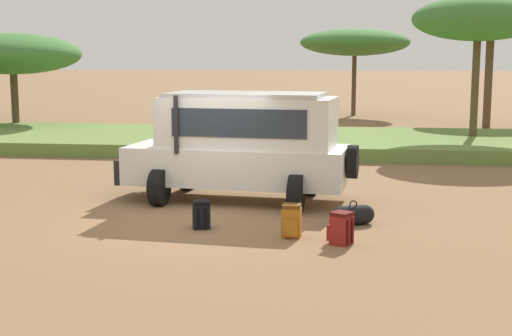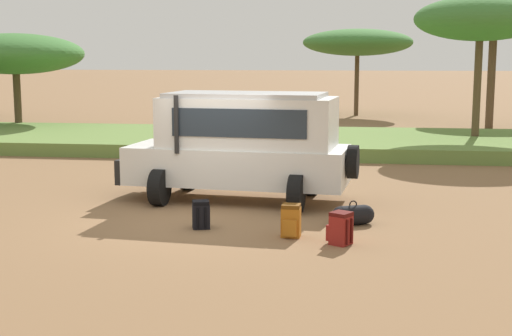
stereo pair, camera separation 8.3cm
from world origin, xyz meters
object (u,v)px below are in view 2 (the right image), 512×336
object	(u,v)px
safari_vehicle	(242,144)
backpack_near_rear_wheel	(340,229)
acacia_tree_left_mid	(15,54)
acacia_tree_far_right	(494,23)
backpack_cluster_center	(291,221)
backpack_beside_front_wheel	(201,215)
acacia_tree_right_mid	(480,19)
acacia_tree_centre_back	(358,43)
duffel_bag_low_black_case	(353,215)

from	to	relation	value
safari_vehicle	backpack_near_rear_wheel	bearing A→B (deg)	-57.22
acacia_tree_left_mid	acacia_tree_far_right	xyz separation A→B (m)	(20.31, 4.71, 1.36)
backpack_cluster_center	acacia_tree_left_mid	size ratio (longest dim) A/B	0.10
safari_vehicle	backpack_cluster_center	bearing A→B (deg)	-66.28
backpack_beside_front_wheel	acacia_tree_far_right	distance (m)	22.76
backpack_beside_front_wheel	acacia_tree_right_mid	xyz separation A→B (m)	(7.07, 13.07, 4.26)
backpack_near_rear_wheel	acacia_tree_left_mid	bearing A→B (deg)	130.35
safari_vehicle	acacia_tree_right_mid	world-z (taller)	acacia_tree_right_mid
acacia_tree_centre_back	acacia_tree_far_right	size ratio (longest dim) A/B	1.11
backpack_near_rear_wheel	acacia_tree_far_right	size ratio (longest dim) A/B	0.11
acacia_tree_centre_back	acacia_tree_far_right	bearing A→B (deg)	-47.36
acacia_tree_left_mid	backpack_beside_front_wheel	bearing A→B (deg)	-54.04
acacia_tree_left_mid	acacia_tree_centre_back	xyz separation A→B (m)	(14.31, 11.22, 0.66)
acacia_tree_left_mid	duffel_bag_low_black_case	bearing A→B (deg)	-46.54
acacia_tree_centre_back	backpack_cluster_center	bearing A→B (deg)	-92.31
acacia_tree_centre_back	safari_vehicle	bearing A→B (deg)	-95.88
safari_vehicle	acacia_tree_centre_back	distance (m)	24.55
backpack_beside_front_wheel	duffel_bag_low_black_case	distance (m)	2.94
duffel_bag_low_black_case	backpack_beside_front_wheel	bearing A→B (deg)	-166.59
duffel_bag_low_black_case	acacia_tree_centre_back	distance (m)	26.60
duffel_bag_low_black_case	acacia_tree_centre_back	xyz separation A→B (m)	(0.00, 26.32, 3.81)
backpack_cluster_center	acacia_tree_far_right	world-z (taller)	acacia_tree_far_right
backpack_cluster_center	acacia_tree_far_right	xyz separation A→B (m)	(7.11, 20.92, 4.41)
backpack_beside_front_wheel	backpack_cluster_center	distance (m)	1.81
duffel_bag_low_black_case	acacia_tree_right_mid	bearing A→B (deg)	71.21
acacia_tree_far_right	acacia_tree_right_mid	bearing A→B (deg)	-103.55
duffel_bag_low_black_case	backpack_cluster_center	bearing A→B (deg)	-134.77
safari_vehicle	duffel_bag_low_black_case	world-z (taller)	safari_vehicle
safari_vehicle	acacia_tree_far_right	distance (m)	19.97
safari_vehicle	acacia_tree_right_mid	distance (m)	12.74
acacia_tree_centre_back	acacia_tree_right_mid	xyz separation A→B (m)	(4.21, -13.93, 0.52)
acacia_tree_far_right	acacia_tree_centre_back	bearing A→B (deg)	132.64
backpack_cluster_center	acacia_tree_right_mid	bearing A→B (deg)	68.50
backpack_near_rear_wheel	acacia_tree_left_mid	world-z (taller)	acacia_tree_left_mid
acacia_tree_right_mid	backpack_near_rear_wheel	bearing A→B (deg)	-107.67
safari_vehicle	acacia_tree_right_mid	bearing A→B (deg)	56.99
acacia_tree_left_mid	acacia_tree_far_right	world-z (taller)	acacia_tree_far_right
backpack_beside_front_wheel	duffel_bag_low_black_case	bearing A→B (deg)	13.41
backpack_beside_front_wheel	backpack_near_rear_wheel	bearing A→B (deg)	-17.12
backpack_cluster_center	backpack_near_rear_wheel	xyz separation A→B (m)	(0.90, -0.39, -0.01)
safari_vehicle	backpack_beside_front_wheel	distance (m)	2.95
acacia_tree_centre_back	acacia_tree_right_mid	distance (m)	14.57
safari_vehicle	acacia_tree_far_right	bearing A→B (deg)	64.41
safari_vehicle	acacia_tree_centre_back	world-z (taller)	acacia_tree_centre_back
safari_vehicle	backpack_beside_front_wheel	xyz separation A→B (m)	(-0.36, -2.74, -1.04)
safari_vehicle	backpack_beside_front_wheel	size ratio (longest dim) A/B	10.20
acacia_tree_left_mid	acacia_tree_right_mid	world-z (taller)	acacia_tree_right_mid
acacia_tree_left_mid	acacia_tree_centre_back	size ratio (longest dim) A/B	1.01
safari_vehicle	acacia_tree_centre_back	bearing A→B (deg)	84.12
backpack_near_rear_wheel	duffel_bag_low_black_case	size ratio (longest dim) A/B	0.69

